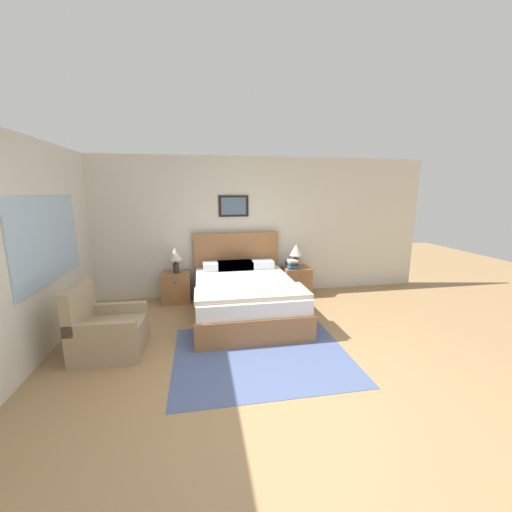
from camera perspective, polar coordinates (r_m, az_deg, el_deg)
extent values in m
plane|color=#99754C|center=(3.40, 3.54, -23.88)|extent=(16.00, 16.00, 0.00)
cube|color=beige|center=(5.99, -3.70, 5.24)|extent=(7.55, 0.06, 2.60)
cube|color=black|center=(5.92, -4.10, 9.05)|extent=(0.56, 0.02, 0.39)
cube|color=slate|center=(5.90, -4.08, 9.04)|extent=(0.46, 0.00, 0.31)
cube|color=beige|center=(4.74, -34.07, 1.50)|extent=(0.06, 5.61, 2.60)
cube|color=#9EBCDB|center=(4.74, -33.62, 2.59)|extent=(0.02, 1.77, 1.07)
cube|color=#47567F|center=(4.05, 0.97, -17.41)|extent=(2.12, 1.78, 0.01)
cube|color=#936038|center=(5.13, -2.00, -9.25)|extent=(1.60, 2.17, 0.28)
cube|color=#936038|center=(4.10, 0.17, -12.11)|extent=(1.60, 0.06, 0.08)
cube|color=silver|center=(5.04, -2.02, -6.21)|extent=(1.53, 2.08, 0.29)
cube|color=#936038|center=(5.94, -3.52, 1.19)|extent=(1.60, 0.06, 0.64)
cube|color=#B2A893|center=(4.34, -0.73, -6.74)|extent=(1.56, 0.61, 0.06)
cube|color=silver|center=(5.73, -7.02, -1.82)|extent=(0.52, 0.32, 0.14)
cube|color=silver|center=(5.82, 0.53, -1.51)|extent=(0.52, 0.32, 0.14)
cube|color=slate|center=(5.76, -3.22, -1.67)|extent=(0.52, 0.32, 0.14)
cube|color=slate|center=(5.75, -4.40, -1.72)|extent=(0.52, 0.32, 0.14)
cube|color=#998466|center=(4.40, -24.86, -13.32)|extent=(0.80, 0.77, 0.39)
cube|color=#998466|center=(4.35, -29.57, -7.77)|extent=(0.15, 0.75, 0.50)
cube|color=#998466|center=(4.59, -24.03, -8.64)|extent=(0.78, 0.13, 0.14)
cube|color=#998466|center=(4.01, -26.49, -11.76)|extent=(0.78, 0.13, 0.14)
cube|color=#936038|center=(5.88, -14.26, -5.50)|extent=(0.50, 0.45, 0.54)
sphere|color=#332D28|center=(5.62, -14.49, -4.73)|extent=(0.02, 0.02, 0.02)
cube|color=#936038|center=(6.14, 7.31, -4.50)|extent=(0.50, 0.45, 0.54)
sphere|color=#332D28|center=(5.88, 8.04, -3.72)|extent=(0.02, 0.02, 0.02)
cylinder|color=#2D2823|center=(5.79, -14.35, -2.10)|extent=(0.10, 0.10, 0.18)
cylinder|color=#2D2823|center=(5.76, -14.41, -0.94)|extent=(0.02, 0.02, 0.06)
cone|color=beige|center=(5.73, -14.48, 0.41)|extent=(0.26, 0.26, 0.22)
cylinder|color=#2D2823|center=(6.04, 7.25, -1.24)|extent=(0.10, 0.10, 0.18)
cylinder|color=#2D2823|center=(6.02, 7.28, -0.13)|extent=(0.02, 0.02, 0.06)
cone|color=beige|center=(5.99, 7.31, 1.16)|extent=(0.26, 0.26, 0.22)
cube|color=#335693|center=(5.99, 6.49, -2.03)|extent=(0.19, 0.23, 0.04)
cube|color=#335693|center=(5.98, 6.49, -1.72)|extent=(0.18, 0.28, 0.03)
cube|color=#232328|center=(5.98, 6.50, -1.43)|extent=(0.20, 0.27, 0.03)
cube|color=#4C7551|center=(5.97, 6.51, -1.11)|extent=(0.20, 0.25, 0.04)
cube|color=silver|center=(5.96, 6.52, -0.76)|extent=(0.18, 0.29, 0.04)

